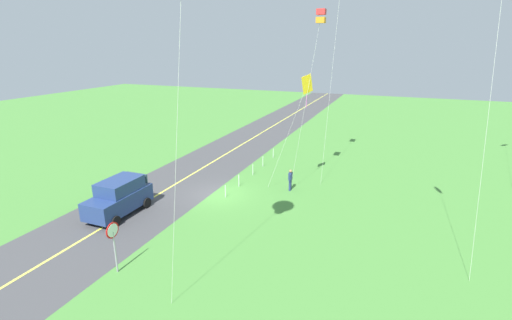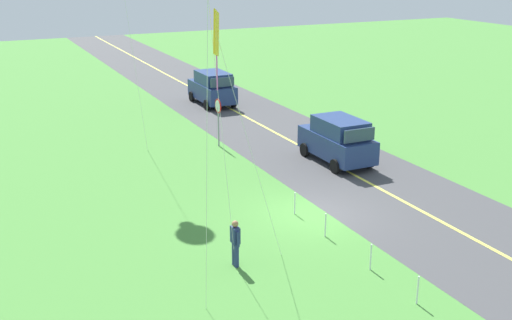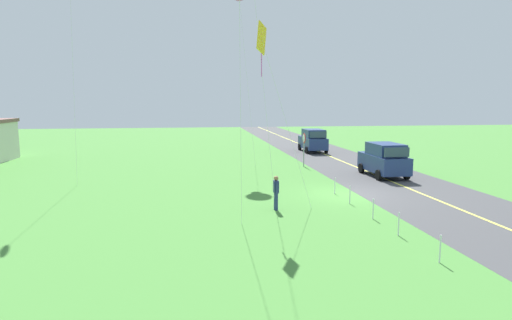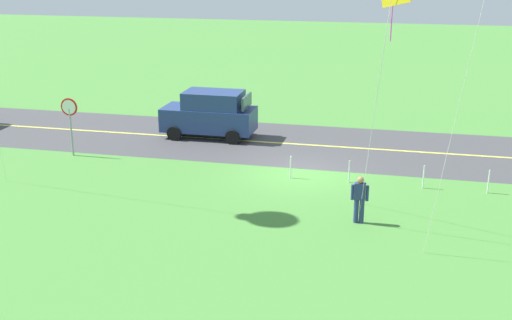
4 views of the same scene
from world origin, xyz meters
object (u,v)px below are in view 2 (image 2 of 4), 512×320
object	(u,v)px
stop_sign	(218,113)
kite_orange_near	(217,38)
car_suv_foreground	(338,140)
car_parked_east_far	(212,88)
person_adult_near	(235,242)

from	to	relation	value
stop_sign	kite_orange_near	distance (m)	15.54
car_suv_foreground	car_parked_east_far	xyz separation A→B (m)	(14.21, 0.88, 0.00)
stop_sign	car_parked_east_far	bearing A→B (deg)	-19.81
car_suv_foreground	person_adult_near	xyz separation A→B (m)	(-7.73, 8.82, -0.29)
car_parked_east_far	kite_orange_near	size ratio (longest dim) A/B	0.53
car_parked_east_far	person_adult_near	world-z (taller)	car_parked_east_far
car_parked_east_far	person_adult_near	xyz separation A→B (m)	(-21.93, 7.93, -0.29)
car_parked_east_far	kite_orange_near	world-z (taller)	kite_orange_near
person_adult_near	kite_orange_near	distance (m)	6.72
car_parked_east_far	stop_sign	bearing A→B (deg)	160.19
person_adult_near	kite_orange_near	bearing A→B (deg)	57.65
kite_orange_near	person_adult_near	bearing A→B (deg)	-48.91
car_parked_east_far	stop_sign	world-z (taller)	stop_sign
stop_sign	person_adult_near	xyz separation A→B (m)	(-12.75, 4.62, -0.94)
person_adult_near	car_parked_east_far	bearing A→B (deg)	-93.31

